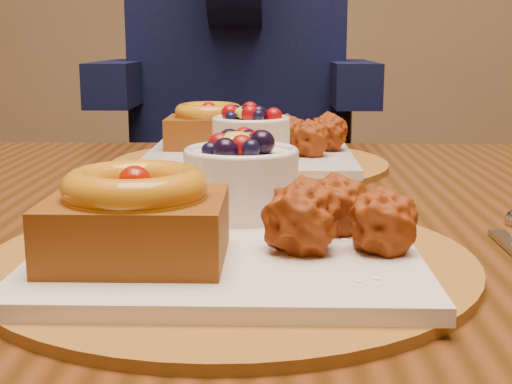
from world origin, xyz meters
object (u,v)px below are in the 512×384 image
dining_table (242,270)px  chair_far (246,253)px  place_setting_near (225,225)px  diner (238,16)px  place_setting_far (246,147)px

dining_table → chair_far: (-0.03, 0.72, -0.20)m
place_setting_near → diner: (-0.04, 1.06, 0.19)m
place_setting_far → chair_far: bearing=92.5°
place_setting_far → diner: diner is taller
place_setting_near → diner: size_ratio=0.41×
dining_table → place_setting_near: place_setting_near is taller
chair_far → place_setting_near: bearing=-77.6°
dining_table → diner: 0.90m
dining_table → place_setting_near: size_ratio=4.21×
dining_table → chair_far: bearing=92.0°
place_setting_near → place_setting_far: bearing=90.0°
place_setting_far → place_setting_near: bearing=-90.0°
place_setting_near → chair_far: (-0.02, 0.93, -0.31)m
place_setting_near → diner: 1.08m
dining_table → place_setting_far: 0.24m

